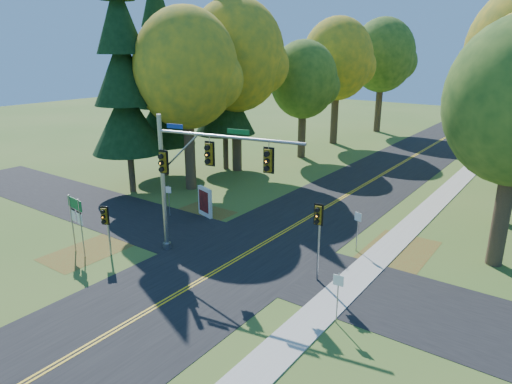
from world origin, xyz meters
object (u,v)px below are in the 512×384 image
Objects in this scene: traffic_mast at (194,169)px; route_sign_cluster at (76,214)px; east_signal_pole at (318,223)px; info_kiosk at (205,202)px.

traffic_mast is 7.11m from route_sign_cluster.
east_signal_pole is at bearing 30.17° from route_sign_cluster.
traffic_mast reaches higher than route_sign_cluster.
east_signal_pole reaches higher than info_kiosk.
info_kiosk is (1.69, 8.61, -1.35)m from route_sign_cluster.
traffic_mast is at bearing -35.40° from info_kiosk.
east_signal_pole is 1.99× the size of info_kiosk.
route_sign_cluster is at bearing -167.00° from east_signal_pole.
traffic_mast is 7.18m from east_signal_pole.
route_sign_cluster is at bearing -84.17° from info_kiosk.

